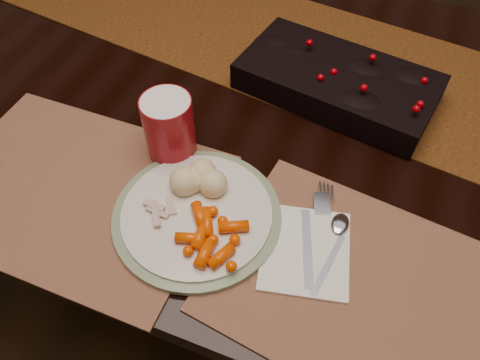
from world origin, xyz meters
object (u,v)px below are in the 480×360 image
at_px(turkey_shreds, 161,208).
at_px(red_cup, 169,128).
at_px(placemat_main, 366,288).
at_px(dining_table, 268,209).
at_px(napkin, 305,250).
at_px(centerpiece, 338,78).
at_px(baby_carrots, 210,236).
at_px(mashed_potatoes, 202,174).
at_px(dinner_plate, 197,215).

height_order(turkey_shreds, red_cup, red_cup).
distance_m(placemat_main, turkey_shreds, 0.34).
relative_size(placemat_main, turkey_shreds, 6.20).
distance_m(dining_table, turkey_shreds, 0.53).
relative_size(placemat_main, red_cup, 3.66).
distance_m(placemat_main, napkin, 0.10).
bearing_deg(dining_table, centerpiece, 33.78).
bearing_deg(baby_carrots, centerpiece, 77.35).
relative_size(mashed_potatoes, red_cup, 0.69).
bearing_deg(baby_carrots, placemat_main, 3.70).
bearing_deg(red_cup, placemat_main, -19.99).
bearing_deg(dining_table, dinner_plate, -96.03).
bearing_deg(dinner_plate, mashed_potatoes, 104.83).
bearing_deg(dining_table, baby_carrots, -88.67).
relative_size(placemat_main, baby_carrots, 3.72).
bearing_deg(centerpiece, mashed_potatoes, -115.02).
relative_size(dining_table, red_cup, 14.96).
relative_size(centerpiece, placemat_main, 0.86).
distance_m(dinner_plate, turkey_shreds, 0.06).
relative_size(centerpiece, baby_carrots, 3.22).
height_order(mashed_potatoes, red_cup, red_cup).
distance_m(centerpiece, napkin, 0.38).
distance_m(placemat_main, baby_carrots, 0.24).
bearing_deg(mashed_potatoes, centerpiece, 64.98).
height_order(napkin, red_cup, red_cup).
distance_m(dinner_plate, red_cup, 0.16).
bearing_deg(napkin, dinner_plate, 168.92).
bearing_deg(mashed_potatoes, red_cup, 145.61).
height_order(dinner_plate, mashed_potatoes, mashed_potatoes).
height_order(baby_carrots, red_cup, red_cup).
xyz_separation_m(dining_table, red_cup, (-0.13, -0.20, 0.44)).
xyz_separation_m(turkey_shreds, napkin, (0.24, 0.02, -0.02)).
distance_m(baby_carrots, napkin, 0.15).
height_order(centerpiece, dinner_plate, centerpiece).
xyz_separation_m(mashed_potatoes, napkin, (0.20, -0.05, -0.04)).
bearing_deg(turkey_shreds, centerpiece, 64.68).
distance_m(centerpiece, red_cup, 0.36).
bearing_deg(baby_carrots, red_cup, 132.60).
bearing_deg(dining_table, placemat_main, -53.37).
height_order(dinner_plate, napkin, dinner_plate).
height_order(baby_carrots, turkey_shreds, baby_carrots).
relative_size(baby_carrots, red_cup, 0.98).
xyz_separation_m(placemat_main, baby_carrots, (-0.24, -0.02, 0.03)).
bearing_deg(placemat_main, dining_table, 134.50).
xyz_separation_m(placemat_main, turkey_shreds, (-0.34, 0.01, 0.03)).
bearing_deg(baby_carrots, dinner_plate, 137.30).
bearing_deg(red_cup, dinner_plate, -49.10).
xyz_separation_m(centerpiece, turkey_shreds, (-0.19, -0.40, -0.01)).
height_order(centerpiece, mashed_potatoes, centerpiece).
height_order(turkey_shreds, napkin, turkey_shreds).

